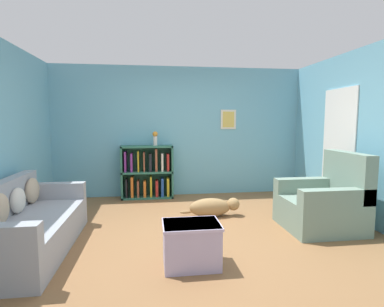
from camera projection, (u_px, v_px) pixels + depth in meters
The scene contains 9 objects.
ground_plane at pixel (196, 234), 4.05m from camera, with size 14.00×14.00×0.00m, color brown.
wall_back at pixel (180, 132), 6.13m from camera, with size 5.60×0.13×2.60m.
wall_right at pixel (372, 137), 4.27m from camera, with size 0.16×5.00×2.60m.
couch at pixel (25, 226), 3.46m from camera, with size 0.84×1.93×0.81m.
bookshelf at pixel (148, 173), 5.91m from camera, with size 1.01×0.32×1.04m.
recliner_chair at pixel (325, 203), 4.23m from camera, with size 0.99×0.93×1.08m.
coffee_table at pixel (191, 243), 3.13m from camera, with size 0.60×0.44×0.46m.
dog at pixel (213, 207), 4.77m from camera, with size 0.96×0.27×0.30m.
vase at pixel (155, 138), 5.84m from camera, with size 0.10×0.10×0.28m.
Camera 1 is at (-0.58, -3.87, 1.52)m, focal length 28.00 mm.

